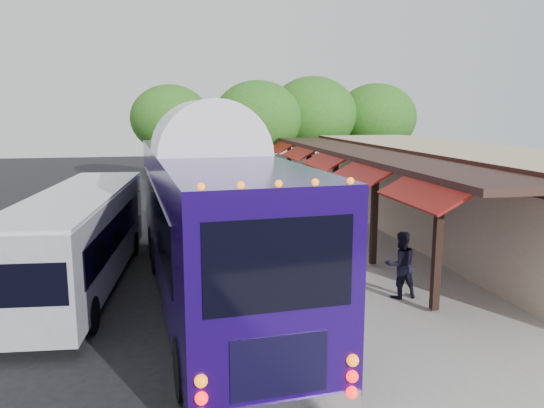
{
  "coord_description": "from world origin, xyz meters",
  "views": [
    {
      "loc": [
        -2.44,
        -15.3,
        5.01
      ],
      "look_at": [
        1.01,
        2.5,
        1.8
      ],
      "focal_mm": 35.0,
      "sensor_mm": 36.0,
      "label": 1
    }
  ],
  "objects": [
    {
      "name": "tree_far",
      "position": [
        -2.29,
        20.86,
        4.47
      ],
      "size": [
        5.24,
        5.24,
        6.7
      ],
      "color": "#382314",
      "rests_on": "ground"
    },
    {
      "name": "city_bus",
      "position": [
        -5.03,
        0.3,
        1.5
      ],
      "size": [
        3.03,
        10.27,
        2.72
      ],
      "rotation": [
        0.0,
        0.0,
        -0.08
      ],
      "color": "#92959A",
      "rests_on": "ground"
    },
    {
      "name": "ped_a",
      "position": [
        1.91,
        -0.26,
        1.09
      ],
      "size": [
        0.72,
        0.51,
        1.87
      ],
      "primitive_type": "imported",
      "rotation": [
        0.0,
        0.0,
        0.09
      ],
      "color": "black",
      "rests_on": "sidewalk"
    },
    {
      "name": "ground",
      "position": [
        0.0,
        0.0,
        0.0
      ],
      "size": [
        90.0,
        90.0,
        0.0
      ],
      "primitive_type": "plane",
      "color": "black",
      "rests_on": "ground"
    },
    {
      "name": "curb",
      "position": [
        0.05,
        4.0,
        0.07
      ],
      "size": [
        0.2,
        40.0,
        0.16
      ],
      "primitive_type": "cube",
      "color": "gray",
      "rests_on": "ground"
    },
    {
      "name": "tree_left",
      "position": [
        2.8,
        16.22,
        4.52
      ],
      "size": [
        5.29,
        5.29,
        6.78
      ],
      "color": "#382314",
      "rests_on": "ground"
    },
    {
      "name": "ped_b",
      "position": [
        3.4,
        -2.84,
        1.04
      ],
      "size": [
        0.9,
        0.72,
        1.78
      ],
      "primitive_type": "imported",
      "rotation": [
        0.0,
        0.0,
        3.2
      ],
      "color": "black",
      "rests_on": "sidewalk"
    },
    {
      "name": "sign_board",
      "position": [
        2.21,
        0.12,
        0.94
      ],
      "size": [
        0.07,
        0.53,
        1.16
      ],
      "rotation": [
        0.0,
        0.0,
        -0.01
      ],
      "color": "black",
      "rests_on": "sidewalk"
    },
    {
      "name": "coach_bus",
      "position": [
        -1.45,
        -1.5,
        2.26
      ],
      "size": [
        3.85,
        13.32,
        4.21
      ],
      "rotation": [
        0.0,
        0.0,
        0.08
      ],
      "color": "#1C0759",
      "rests_on": "ground"
    },
    {
      "name": "tree_mid",
      "position": [
        6.57,
        17.6,
        4.76
      ],
      "size": [
        5.57,
        5.57,
        7.14
      ],
      "color": "#382314",
      "rests_on": "ground"
    },
    {
      "name": "sidewalk",
      "position": [
        5.0,
        4.0,
        0.07
      ],
      "size": [
        10.0,
        40.0,
        0.15
      ],
      "primitive_type": "cube",
      "color": "#9E9B93",
      "rests_on": "ground"
    },
    {
      "name": "ped_d",
      "position": [
        2.84,
        14.0,
        0.94
      ],
      "size": [
        1.07,
        0.67,
        1.59
      ],
      "primitive_type": "imported",
      "rotation": [
        0.0,
        0.0,
        3.06
      ],
      "color": "black",
      "rests_on": "sidewalk"
    },
    {
      "name": "ped_c",
      "position": [
        0.65,
        10.38,
        1.01
      ],
      "size": [
        1.09,
        0.87,
        1.73
      ],
      "primitive_type": "imported",
      "rotation": [
        0.0,
        0.0,
        3.67
      ],
      "color": "black",
      "rests_on": "sidewalk"
    },
    {
      "name": "station_shelter",
      "position": [
        8.38,
        4.0,
        1.85
      ],
      "size": [
        8.15,
        20.0,
        3.6
      ],
      "color": "tan",
      "rests_on": "ground"
    },
    {
      "name": "tree_right",
      "position": [
        11.04,
        18.17,
        4.52
      ],
      "size": [
        5.29,
        5.29,
        6.77
      ],
      "color": "#382314",
      "rests_on": "ground"
    }
  ]
}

